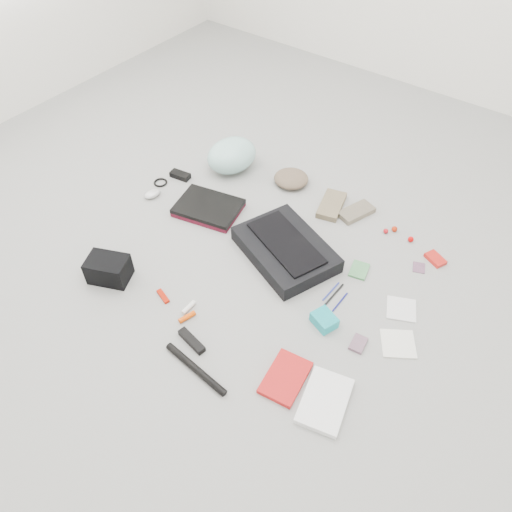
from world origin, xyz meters
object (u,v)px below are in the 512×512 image
Objects in this scene: camera_bag at (109,269)px; accordion_wallet at (324,320)px; bike_helmet at (232,155)px; book_red at (285,378)px; messenger_bag at (286,249)px; laptop at (208,206)px.

accordion_wallet is at bearing -2.05° from camera_bag.
bike_helmet is 1.39× the size of book_red.
accordion_wallet is (0.91, 0.36, -0.03)m from camera_bag.
camera_bag is 0.85× the size of book_red.
accordion_wallet is (0.97, -0.61, -0.06)m from bike_helmet.
book_red is at bearing -66.36° from accordion_wallet.
camera_bag is at bearing -74.42° from bike_helmet.
book_red is 0.31m from accordion_wallet.
messenger_bag reaches higher than laptop.
book_red is at bearing -46.05° from laptop.
book_red is at bearing -31.17° from bike_helmet.
bike_helmet is 1.64× the size of camera_bag.
accordion_wallet is at bearing -20.34° from bike_helmet.
laptop is (-0.49, 0.02, -0.01)m from messenger_bag.
accordion_wallet is (0.85, -0.25, -0.01)m from laptop.
messenger_bag is 1.44× the size of laptop.
book_red is (0.37, -0.54, -0.03)m from messenger_bag.
camera_bag reaches higher than messenger_bag.
laptop is 0.88m from accordion_wallet.
laptop is at bearing -160.93° from messenger_bag.
messenger_bag is at bearing -15.52° from laptop.
book_red is (0.86, -0.56, -0.02)m from laptop.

